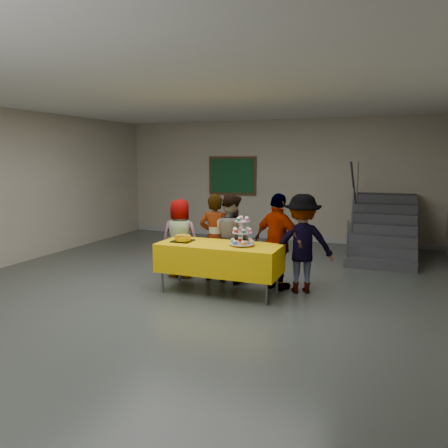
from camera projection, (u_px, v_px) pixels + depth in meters
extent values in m
plane|color=#4C514C|center=(186.00, 295.00, 6.65)|extent=(10.00, 10.00, 0.00)
cube|color=#AAA089|center=(273.00, 180.00, 11.03)|extent=(8.00, 0.04, 3.00)
cube|color=silver|center=(183.00, 92.00, 6.20)|extent=(8.00, 10.00, 0.04)
cube|color=#999999|center=(272.00, 236.00, 11.23)|extent=(7.90, 0.03, 0.12)
cylinder|color=#595960|center=(162.00, 269.00, 6.76)|extent=(0.04, 0.04, 0.73)
cylinder|color=#595960|center=(267.00, 280.00, 6.15)|extent=(0.04, 0.04, 0.73)
cylinder|color=#595960|center=(179.00, 261.00, 7.29)|extent=(0.04, 0.04, 0.73)
cylinder|color=#595960|center=(277.00, 270.00, 6.68)|extent=(0.04, 0.04, 0.73)
cube|color=#595960|center=(219.00, 246.00, 6.66)|extent=(1.80, 0.70, 0.02)
cube|color=#E2AE04|center=(219.00, 258.00, 6.69)|extent=(1.88, 0.78, 0.44)
cylinder|color=silver|center=(242.00, 245.00, 6.53)|extent=(0.18, 0.18, 0.01)
cylinder|color=silver|center=(242.00, 232.00, 6.50)|extent=(0.02, 0.02, 0.42)
cylinder|color=silver|center=(242.00, 244.00, 6.53)|extent=(0.38, 0.38, 0.01)
cylinder|color=silver|center=(242.00, 232.00, 6.50)|extent=(0.30, 0.30, 0.01)
cylinder|color=silver|center=(242.00, 221.00, 6.48)|extent=(0.22, 0.22, 0.01)
cube|color=black|center=(183.00, 241.00, 6.86)|extent=(0.30, 0.30, 0.02)
cylinder|color=#FFAF00|center=(183.00, 238.00, 6.85)|extent=(0.25, 0.25, 0.07)
ellipsoid|color=#FFAF00|center=(183.00, 236.00, 6.85)|extent=(0.25, 0.25, 0.05)
ellipsoid|color=white|center=(184.00, 235.00, 6.80)|extent=(0.08, 0.08, 0.02)
cube|color=silver|center=(178.00, 236.00, 6.73)|extent=(0.30, 0.16, 0.04)
imported|color=slate|center=(180.00, 238.00, 7.61)|extent=(0.72, 0.52, 1.37)
imported|color=slate|center=(215.00, 238.00, 7.33)|extent=(0.57, 0.40, 1.48)
imported|color=#5C5B65|center=(231.00, 238.00, 7.33)|extent=(0.89, 0.80, 1.48)
imported|color=slate|center=(278.00, 242.00, 6.84)|extent=(0.97, 0.68, 1.53)
imported|color=slate|center=(302.00, 244.00, 6.72)|extent=(1.12, 0.87, 1.53)
cube|color=#424447|center=(380.00, 264.00, 8.20)|extent=(1.30, 0.30, 0.18)
cube|color=#424447|center=(381.00, 256.00, 8.46)|extent=(1.30, 0.30, 0.36)
cube|color=#424447|center=(381.00, 249.00, 8.72)|extent=(1.30, 0.30, 0.54)
cube|color=#424447|center=(382.00, 242.00, 8.98)|extent=(1.30, 0.30, 0.72)
cube|color=#424447|center=(383.00, 235.00, 9.25)|extent=(1.30, 0.30, 0.90)
cube|color=#424447|center=(383.00, 229.00, 9.51)|extent=(1.30, 0.30, 1.08)
cube|color=#424447|center=(384.00, 223.00, 9.77)|extent=(1.30, 0.30, 1.26)
cube|color=#424447|center=(384.00, 221.00, 10.05)|extent=(1.30, 0.30, 1.26)
cylinder|color=#595960|center=(348.00, 244.00, 8.31)|extent=(0.04, 0.04, 0.90)
cylinder|color=#595960|center=(353.00, 211.00, 8.97)|extent=(0.04, 0.04, 0.90)
cylinder|color=#595960|center=(358.00, 182.00, 9.71)|extent=(0.04, 0.04, 0.90)
cylinder|color=#595960|center=(354.00, 189.00, 8.94)|extent=(0.04, 1.85, 1.20)
cube|color=#472B16|center=(232.00, 176.00, 11.38)|extent=(1.30, 0.04, 1.00)
cube|color=#164624|center=(232.00, 176.00, 11.35)|extent=(1.18, 0.02, 0.88)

